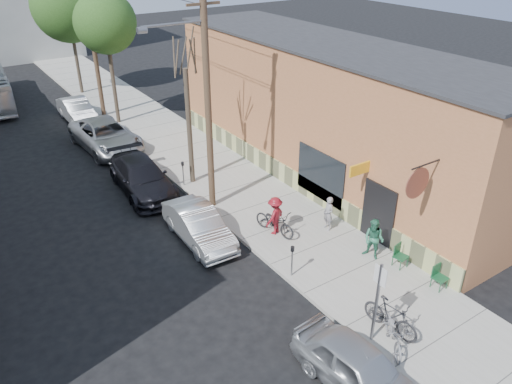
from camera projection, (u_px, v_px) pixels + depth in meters
ground at (225, 287)px, 17.71m from camera, size 120.00×120.00×0.00m
sidewalk at (189, 154)px, 27.80m from camera, size 4.50×58.00×0.15m
cafe_building at (329, 112)px, 24.23m from camera, size 6.60×20.20×6.61m
sign_post at (377, 296)px, 14.48m from camera, size 0.07×0.45×2.80m
parking_meter_near at (292, 256)px, 17.65m from camera, size 0.14×0.14×1.24m
parking_meter_far at (183, 170)px, 23.90m from camera, size 0.14×0.14×1.24m
utility_pole_near at (206, 92)px, 20.09m from camera, size 3.57×0.28×10.00m
utility_pole_far at (92, 35)px, 30.84m from camera, size 1.80×0.28×10.00m
tree_bare at (189, 128)px, 23.35m from camera, size 0.24×0.24×5.60m
tree_leafy_mid at (105, 23)px, 29.25m from camera, size 3.65×3.65×7.97m
tree_leafy_far at (68, 6)px, 34.89m from camera, size 5.04×5.04×8.72m
patio_chair_a at (401, 256)px, 18.32m from camera, size 0.59×0.59×0.88m
patio_chair_b at (440, 278)px, 17.21m from camera, size 0.52×0.52×0.88m
patron_grey at (328, 213)px, 20.46m from camera, size 0.43×0.58×1.47m
patron_green at (374, 239)px, 18.63m from camera, size 0.83×0.94×1.64m
cyclist at (275, 216)px, 20.15m from camera, size 1.20×0.93×1.64m
cyclist_bike at (275, 222)px, 20.29m from camera, size 1.13×2.10×1.05m
parked_bike_a at (391, 316)px, 15.30m from camera, size 0.81×1.99×1.16m
parked_bike_b at (394, 333)px, 14.79m from camera, size 1.61×1.92×0.99m
car_0 at (359, 369)px, 13.52m from camera, size 2.03×4.28×1.41m
car_1 at (199, 226)px, 19.99m from camera, size 1.64×4.29×1.40m
car_2 at (142, 177)px, 23.68m from camera, size 2.50×5.40×1.53m
car_3 at (106, 136)px, 28.22m from camera, size 3.01×5.92×1.60m
car_4 at (77, 110)px, 32.33m from camera, size 1.55×4.39×1.44m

